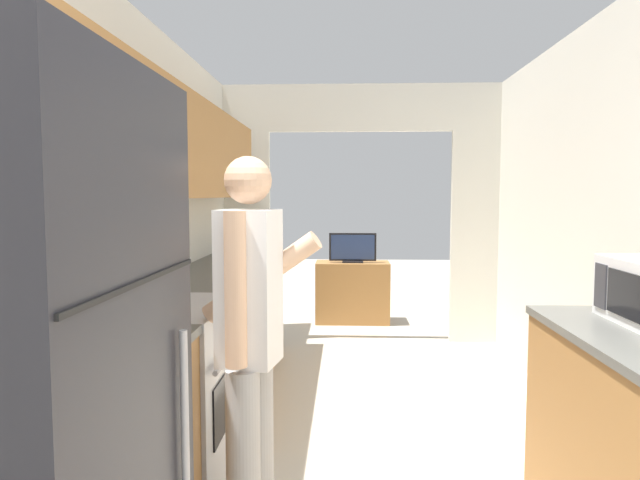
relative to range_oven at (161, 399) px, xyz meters
The scene contains 7 objects.
wall_left 1.04m from the range_oven, 136.31° to the left, with size 0.38×7.29×2.50m.
wall_far_with_doorway 3.26m from the range_oven, 70.78° to the left, with size 3.07×0.06×2.50m.
counter_left 1.06m from the range_oven, 90.45° to the left, with size 0.62×3.64×0.92m.
range_oven is the anchor object (origin of this frame).
person 0.80m from the range_oven, 43.10° to the right, with size 0.51×0.41×1.59m.
tv_cabinet 3.90m from the range_oven, 75.64° to the left, with size 0.83×0.42×0.68m.
television 3.87m from the range_oven, 75.48° to the left, with size 0.53×0.16×0.33m.
Camera 1 is at (-0.14, -0.65, 1.44)m, focal length 32.00 mm.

